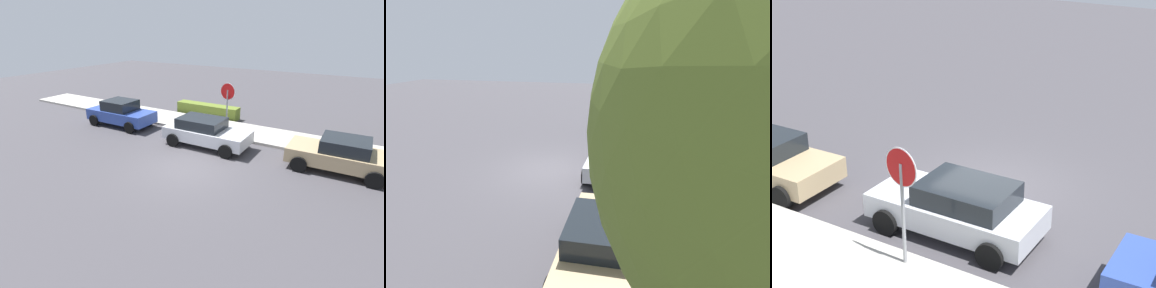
% 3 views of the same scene
% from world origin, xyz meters
% --- Properties ---
extents(ground_plane, '(60.00, 60.00, 0.00)m').
position_xyz_m(ground_plane, '(0.00, 0.00, 0.00)').
color(ground_plane, '#423F44').
extents(sidewalk_curb, '(32.00, 2.56, 0.14)m').
position_xyz_m(sidewalk_curb, '(0.00, 5.21, 0.07)').
color(sidewalk_curb, '#B2ADA3').
rests_on(sidewalk_curb, ground_plane).
extents(stop_sign, '(0.85, 0.13, 2.80)m').
position_xyz_m(stop_sign, '(-0.22, 4.28, 1.95)').
color(stop_sign, gray).
rests_on(stop_sign, ground_plane).
extents(parked_car_silver, '(4.08, 1.99, 1.36)m').
position_xyz_m(parked_car_silver, '(-0.48, 2.53, 0.71)').
color(parked_car_silver, silver).
rests_on(parked_car_silver, ground_plane).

